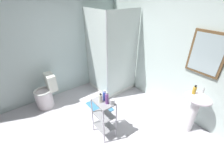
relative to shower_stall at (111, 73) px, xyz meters
The scene contains 14 objects.
ground_plane 1.76m from the shower_stall, 45.93° to the right, with size 4.20×4.20×0.02m, color silver.
wall_back 1.56m from the shower_stall, 27.84° to the left, with size 4.20×0.14×2.50m.
wall_left 1.60m from the shower_stall, 118.73° to the right, with size 0.10×4.20×2.50m, color silver.
shower_stall is the anchor object (origin of this frame).
pedestal_sink 2.09m from the shower_stall, ahead, with size 0.46×0.37×0.81m.
sink_faucet 2.15m from the shower_stall, 11.47° to the left, with size 0.03×0.03×0.10m, color silver.
toilet 1.63m from the shower_stall, 100.60° to the right, with size 0.37×0.49×0.76m.
storage_cart 1.55m from the shower_stall, 41.09° to the right, with size 0.38×0.28×0.74m.
hand_soap_bottle 2.05m from the shower_stall, ahead, with size 0.06×0.06×0.16m.
shampoo_bottle_blue 1.54m from the shower_stall, 40.47° to the right, with size 0.06×0.06×0.19m.
conditioner_bottle_purple 1.63m from the shower_stall, 38.86° to the right, with size 0.06×0.06×0.22m.
lotion_bottle_white 1.60m from the shower_stall, 42.71° to the right, with size 0.06×0.06×0.16m.
rinse_cup 1.63m from the shower_stall, 35.90° to the right, with size 0.08×0.08×0.09m, color silver.
bath_mat 0.95m from the shower_stall, 54.85° to the right, with size 0.60×0.40×0.02m, color teal.
Camera 1 is at (1.65, -0.89, 2.30)m, focal length 24.41 mm.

